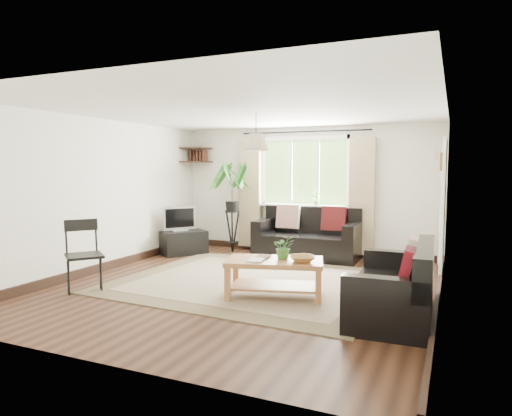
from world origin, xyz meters
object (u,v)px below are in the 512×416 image
at_px(sofa_back, 307,234).
at_px(coffee_table, 275,279).
at_px(tv_stand, 184,243).
at_px(sofa_right, 393,282).
at_px(palm_stand, 232,207).
at_px(folding_chair, 84,257).

height_order(sofa_back, coffee_table, sofa_back).
relative_size(coffee_table, tv_stand, 1.46).
bearing_deg(sofa_right, tv_stand, -119.83).
relative_size(tv_stand, palm_stand, 0.47).
bearing_deg(coffee_table, folding_chair, -161.93).
relative_size(tv_stand, folding_chair, 0.87).
bearing_deg(sofa_right, coffee_table, -97.88).
bearing_deg(palm_stand, sofa_right, -39.68).
xyz_separation_m(palm_stand, folding_chair, (-0.47, -3.37, -0.40)).
xyz_separation_m(sofa_back, folding_chair, (-1.98, -3.36, 0.04)).
distance_m(sofa_right, tv_stand, 4.61).
height_order(sofa_right, tv_stand, sofa_right).
distance_m(sofa_right, palm_stand, 4.35).
xyz_separation_m(coffee_table, tv_stand, (-2.62, 2.02, -0.02)).
relative_size(coffee_table, palm_stand, 0.68).
distance_m(tv_stand, folding_chair, 2.81).
xyz_separation_m(coffee_table, folding_chair, (-2.36, -0.77, 0.23)).
xyz_separation_m(sofa_right, coffee_table, (-1.44, 0.16, -0.14)).
bearing_deg(sofa_back, coffee_table, -82.02).
bearing_deg(coffee_table, sofa_right, -6.25).
bearing_deg(palm_stand, sofa_back, -0.37).
relative_size(sofa_right, folding_chair, 1.74).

